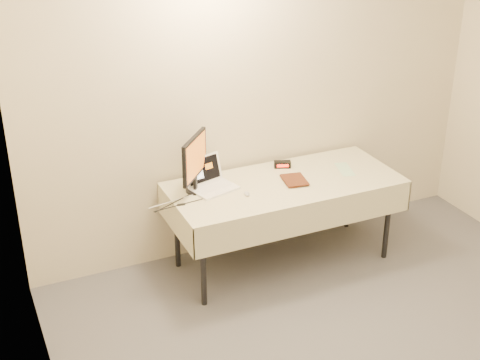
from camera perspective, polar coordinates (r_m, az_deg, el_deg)
name	(u,v)px	position (r m, az deg, el deg)	size (l,w,h in m)	color
back_wall	(261,92)	(5.47, 1.78, 7.51)	(4.00, 0.10, 2.70)	beige
table	(284,189)	(5.34, 3.82, -0.78)	(1.86, 0.81, 0.74)	black
laptop	(210,181)	(5.20, -2.60, -0.08)	(0.40, 0.37, 0.23)	white
monitor	(195,160)	(5.06, -3.90, 1.74)	(0.31, 0.35, 0.45)	black
book	(284,169)	(5.25, 3.80, 0.92)	(0.18, 0.02, 0.24)	brown
alarm_clock	(282,164)	(5.56, 3.64, 1.34)	(0.15, 0.10, 0.06)	black
clicker	(247,194)	(5.10, 0.58, -1.18)	(0.04, 0.08, 0.02)	#B3B3B5
paper_form	(345,169)	(5.60, 8.93, 0.91)	(0.11, 0.27, 0.00)	#AED8AB
usb_dongle	(181,205)	(4.97, -5.04, -2.10)	(0.06, 0.02, 0.01)	black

